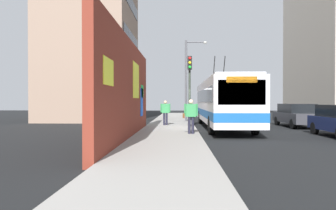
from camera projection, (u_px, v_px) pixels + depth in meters
ground_plane at (196, 130)px, 18.84m from camera, size 80.00×80.00×0.00m
sidewalk_slab at (169, 129)px, 18.90m from camera, size 48.00×3.20×0.15m
graffiti_wall at (128, 90)px, 14.29m from camera, size 12.68×0.32×4.52m
building_far_left at (92, 31)px, 29.19m from camera, size 9.54×7.49×16.68m
city_bus at (222, 102)px, 20.32m from camera, size 12.56×2.56×4.88m
parked_car_dark_gray at (297, 115)px, 21.29m from camera, size 4.78×1.88×1.58m
pedestrian_midblock at (165, 111)px, 20.97m from camera, size 0.22×0.67×1.65m
pedestrian_at_curb at (191, 114)px, 15.41m from camera, size 0.23×0.75×1.69m
traffic_light at (190, 79)px, 19.72m from camera, size 0.49×0.28×4.47m
street_lamp at (189, 75)px, 25.19m from camera, size 0.44×1.76×6.52m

